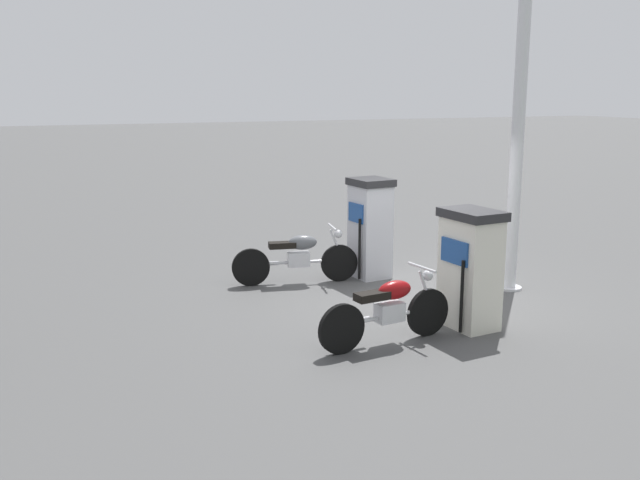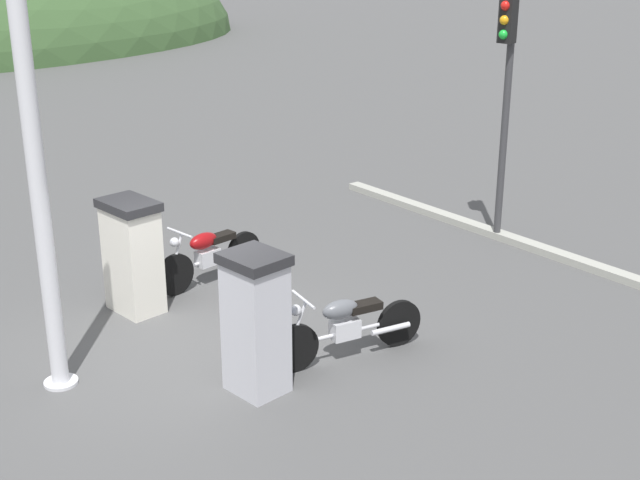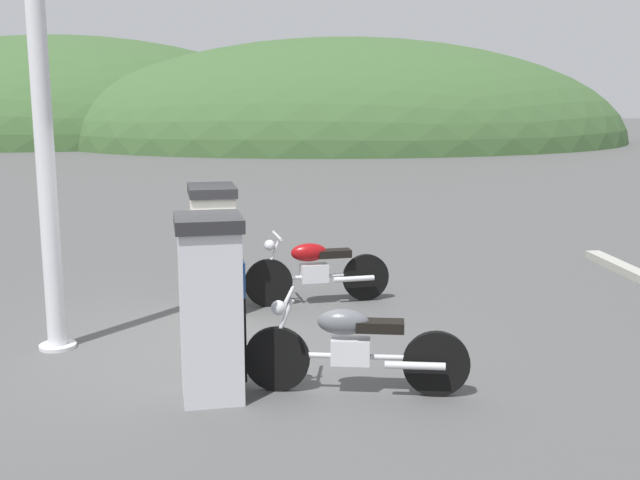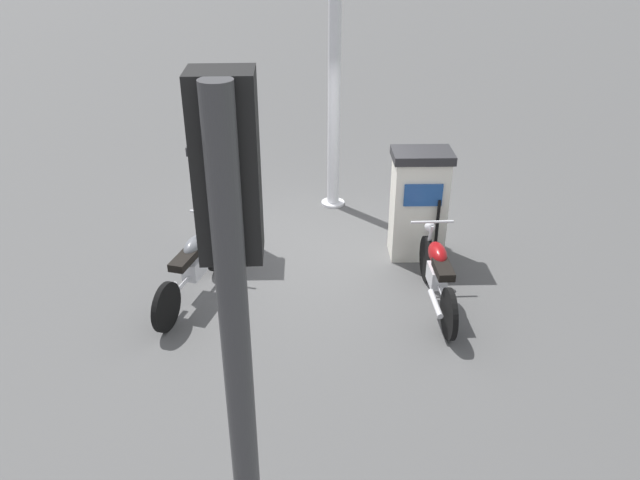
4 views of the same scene
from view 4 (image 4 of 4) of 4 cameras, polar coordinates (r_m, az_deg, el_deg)
name	(u,v)px [view 4 (image 4 of 4)]	position (r m, az deg, el deg)	size (l,w,h in m)	color
ground_plane	(318,251)	(9.34, -0.20, -1.00)	(120.00, 120.00, 0.00)	#4C4C4C
fuel_pump_near	(218,196)	(9.15, -9.28, 3.98)	(0.65, 0.73, 1.70)	silver
fuel_pump_far	(419,204)	(9.00, 9.02, 3.29)	(0.64, 0.87, 1.61)	silver
motorcycle_near_pump	(193,265)	(8.23, -11.52, -2.27)	(2.07, 0.73, 0.95)	black
motorcycle_far_pump	(437,273)	(8.02, 10.68, -3.00)	(1.94, 0.56, 0.95)	black
roadside_traffic_light	(241,380)	(2.75, -7.25, -12.64)	(0.39, 0.26, 4.05)	#38383A
canopy_support_pole	(334,78)	(10.14, 1.31, 14.64)	(0.40, 0.40, 4.53)	silver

